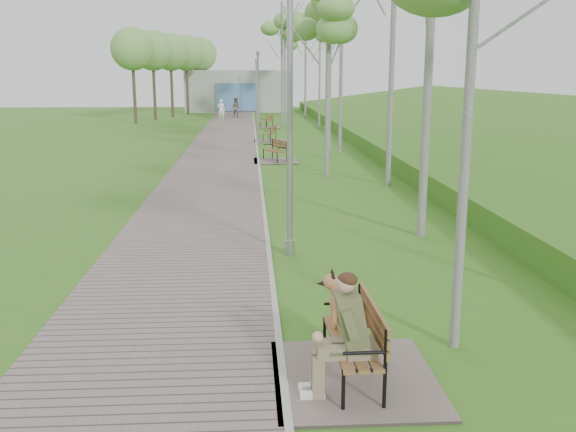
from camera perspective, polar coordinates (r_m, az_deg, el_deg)
name	(u,v)px	position (r m, az deg, el deg)	size (l,w,h in m)	color
ground	(268,245)	(14.31, -1.80, -2.57)	(120.00, 120.00, 0.00)	#366921
walkway	(224,142)	(35.52, -5.68, 6.52)	(3.50, 67.00, 0.04)	#71625C
kerb	(256,142)	(35.50, -2.83, 6.57)	(0.10, 67.00, 0.05)	#999993
embankment	(480,144)	(36.19, 16.67, 6.14)	(14.00, 70.00, 1.60)	#42771C
building_north	(237,91)	(64.81, -4.52, 11.02)	(10.00, 5.20, 4.00)	#9E9E99
bench_main	(348,344)	(8.04, 5.33, -11.28)	(2.01, 2.23, 1.75)	#71625C
bench_second	(275,157)	(27.81, -1.18, 5.31)	(1.87, 2.07, 1.15)	#71625C
bench_third	(270,138)	(36.18, -1.64, 6.98)	(1.79, 1.99, 1.10)	#71625C
bench_far	(266,125)	(45.28, -1.93, 8.11)	(1.82, 2.02, 1.11)	#71625C
lamp_post_near	(290,131)	(13.06, 0.16, 7.53)	(0.21, 0.21, 5.54)	gray
lamp_post_second	(258,103)	(33.48, -2.67, 10.03)	(0.19, 0.19, 4.81)	gray
lamp_post_third	(256,94)	(47.68, -2.82, 10.74)	(0.18, 0.18, 4.73)	gray
lamp_post_far	(256,89)	(59.40, -2.82, 11.20)	(0.19, 0.19, 4.93)	gray
pedestrian_near	(221,110)	(52.48, -5.95, 9.37)	(0.62, 0.41, 1.70)	white
pedestrian_far	(236,108)	(55.45, -4.68, 9.57)	(0.83, 0.65, 1.71)	gray
birch_mid_a	(329,14)	(23.56, 3.64, 17.46)	(2.26, 2.26, 7.32)	silver
birch_far_b	(282,25)	(46.02, -0.56, 16.63)	(2.26, 2.26, 8.88)	silver
birch_far_c	(320,17)	(44.18, 2.88, 17.23)	(2.31, 2.31, 9.33)	silver
birch_distant_a	(285,28)	(51.08, -0.31, 16.36)	(2.42, 2.42, 9.03)	silver
birch_distant_b	(306,30)	(55.42, 1.58, 16.23)	(2.77, 2.77, 9.23)	silver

